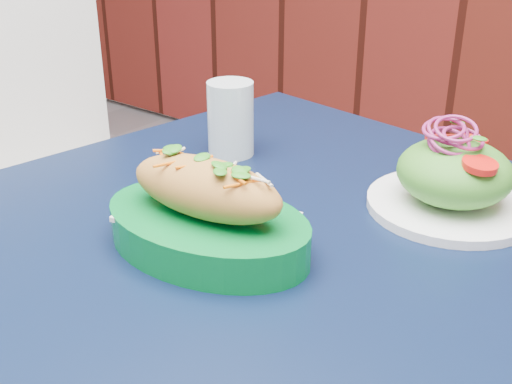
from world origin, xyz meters
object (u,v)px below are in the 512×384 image
Objects in this scene: cafe_table at (277,287)px; banh_mi_basket at (207,214)px; salad_plate at (454,178)px; chair_left at (42,174)px.

banh_mi_basket is (-0.03, -0.09, 0.13)m from cafe_table.
salad_plate is (0.14, 0.17, 0.13)m from cafe_table.
salad_plate reaches higher than cafe_table.
chair_left reaches higher than banh_mi_basket.
salad_plate is (0.18, 0.26, -0.00)m from banh_mi_basket.
chair_left is at bearing -177.29° from salad_plate.
cafe_table is 4.36× the size of salad_plate.
banh_mi_basket reaches higher than cafe_table.
chair_left is 0.87m from salad_plate.
banh_mi_basket is at bearing -124.00° from salad_plate.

